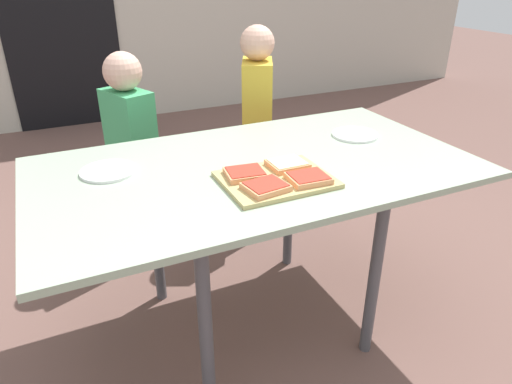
# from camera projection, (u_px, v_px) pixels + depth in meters

# --- Properties ---
(ground_plane) EXTENTS (16.00, 16.00, 0.00)m
(ground_plane) POSITION_uv_depth(u_px,v_px,m) (256.00, 321.00, 1.89)
(ground_plane) COLOR brown
(house_door) EXTENTS (0.90, 0.02, 2.00)m
(house_door) POSITION_uv_depth(u_px,v_px,m) (56.00, 5.00, 3.70)
(house_door) COLOR black
(house_door) RESTS_ON ground
(dining_table) EXTENTS (1.49, 0.83, 0.69)m
(dining_table) POSITION_uv_depth(u_px,v_px,m) (256.00, 181.00, 1.61)
(dining_table) COLOR #9CB297
(dining_table) RESTS_ON ground
(cutting_board) EXTENTS (0.34, 0.26, 0.01)m
(cutting_board) POSITION_uv_depth(u_px,v_px,m) (276.00, 180.00, 1.46)
(cutting_board) COLOR tan
(cutting_board) RESTS_ON dining_table
(pizza_slice_far_right) EXTENTS (0.12, 0.11, 0.02)m
(pizza_slice_far_right) POSITION_uv_depth(u_px,v_px,m) (287.00, 164.00, 1.52)
(pizza_slice_far_right) COLOR #E79965
(pizza_slice_far_right) RESTS_ON cutting_board
(pizza_slice_near_right) EXTENTS (0.13, 0.11, 0.02)m
(pizza_slice_near_right) POSITION_uv_depth(u_px,v_px,m) (308.00, 178.00, 1.43)
(pizza_slice_near_right) COLOR #E79965
(pizza_slice_near_right) RESTS_ON cutting_board
(pizza_slice_near_left) EXTENTS (0.13, 0.12, 0.02)m
(pizza_slice_near_left) POSITION_uv_depth(u_px,v_px,m) (266.00, 187.00, 1.37)
(pizza_slice_near_left) COLOR #E79965
(pizza_slice_near_left) RESTS_ON cutting_board
(pizza_slice_far_left) EXTENTS (0.13, 0.12, 0.02)m
(pizza_slice_far_left) POSITION_uv_depth(u_px,v_px,m) (245.00, 173.00, 1.46)
(pizza_slice_far_left) COLOR #E79965
(pizza_slice_far_left) RESTS_ON cutting_board
(plate_white_left) EXTENTS (0.18, 0.18, 0.01)m
(plate_white_left) POSITION_uv_depth(u_px,v_px,m) (108.00, 171.00, 1.52)
(plate_white_left) COLOR white
(plate_white_left) RESTS_ON dining_table
(plate_white_right) EXTENTS (0.18, 0.18, 0.01)m
(plate_white_right) POSITION_uv_depth(u_px,v_px,m) (355.00, 135.00, 1.84)
(plate_white_right) COLOR white
(plate_white_right) RESTS_ON dining_table
(child_left) EXTENTS (0.22, 0.27, 0.98)m
(child_left) POSITION_uv_depth(u_px,v_px,m) (132.00, 145.00, 2.13)
(child_left) COLOR #414C38
(child_left) RESTS_ON ground
(child_right) EXTENTS (0.23, 0.28, 1.06)m
(child_right) POSITION_uv_depth(u_px,v_px,m) (257.00, 121.00, 2.29)
(child_right) COLOR navy
(child_right) RESTS_ON ground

